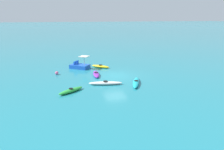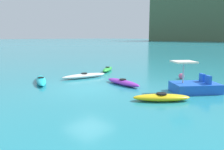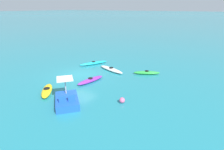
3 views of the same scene
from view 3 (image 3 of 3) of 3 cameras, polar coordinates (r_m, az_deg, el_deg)
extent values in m
plane|color=teal|center=(18.45, -9.88, 0.12)|extent=(600.00, 600.00, 0.00)
ellipsoid|color=#19B7C6|center=(21.50, -5.80, 3.73)|extent=(3.34, 2.15, 0.32)
cylinder|color=black|center=(21.45, -5.82, 4.20)|extent=(0.51, 0.51, 0.05)
ellipsoid|color=yellow|center=(15.29, -19.72, -4.60)|extent=(2.42, 2.34, 0.32)
cylinder|color=black|center=(15.22, -19.80, -3.97)|extent=(0.67, 0.67, 0.05)
ellipsoid|color=green|center=(18.57, 10.83, 0.72)|extent=(1.83, 2.55, 0.32)
cylinder|color=black|center=(18.51, 10.86, 1.26)|extent=(0.51, 0.51, 0.05)
ellipsoid|color=purple|center=(16.51, -6.75, -1.60)|extent=(2.94, 1.14, 0.32)
cylinder|color=black|center=(16.44, -6.78, -1.01)|extent=(0.49, 0.49, 0.05)
ellipsoid|color=white|center=(19.22, -0.23, 1.78)|extent=(1.57, 3.42, 0.32)
cylinder|color=black|center=(19.16, -0.24, 2.31)|extent=(0.54, 0.54, 0.05)
cube|color=blue|center=(13.09, -13.91, -7.89)|extent=(2.71, 2.80, 0.50)
cube|color=blue|center=(12.38, -15.35, -7.29)|extent=(0.44, 0.41, 0.44)
cube|color=blue|center=(12.39, -12.57, -7.01)|extent=(0.44, 0.41, 0.44)
cylinder|color=#B2B2B7|center=(13.37, -14.37, -3.47)|extent=(0.08, 0.08, 1.10)
cube|color=silver|center=(13.15, -14.60, -1.12)|extent=(1.55, 1.55, 0.08)
sphere|color=pink|center=(12.92, 3.17, -7.90)|extent=(0.40, 0.40, 0.40)
camera|label=1|loc=(33.93, 26.82, 18.73)|focal=32.36mm
camera|label=2|loc=(20.84, -47.87, 4.33)|focal=35.92mm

